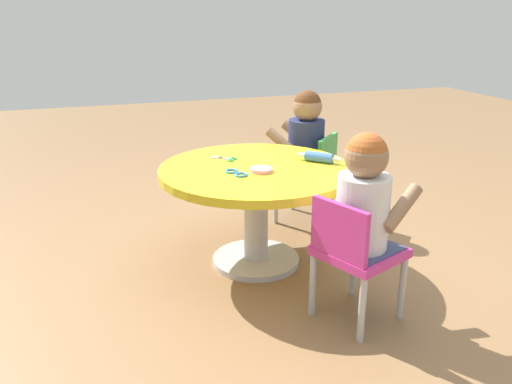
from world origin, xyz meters
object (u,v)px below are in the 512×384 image
(seated_child_right, at_px, (306,135))
(seated_child_left, at_px, (364,197))
(rolling_pin, at_px, (319,157))
(craft_table, at_px, (256,189))
(craft_scissors, at_px, (227,159))
(child_chair_left, at_px, (354,252))
(child_chair_right, at_px, (311,173))

(seated_child_right, bearing_deg, seated_child_left, 168.57)
(seated_child_right, distance_m, rolling_pin, 0.49)
(craft_table, distance_m, rolling_pin, 0.35)
(rolling_pin, xyz_separation_m, craft_scissors, (0.19, 0.42, -0.02))
(seated_child_left, height_order, seated_child_right, same)
(child_chair_left, distance_m, seated_child_right, 1.12)
(seated_child_left, relative_size, craft_scissors, 3.76)
(craft_table, bearing_deg, child_chair_right, -48.63)
(seated_child_left, distance_m, seated_child_right, 1.08)
(seated_child_left, xyz_separation_m, rolling_pin, (0.58, -0.08, 0.00))
(craft_table, bearing_deg, rolling_pin, -92.97)
(craft_scissors, bearing_deg, craft_table, -151.25)
(child_chair_left, relative_size, seated_child_left, 1.05)
(child_chair_right, distance_m, rolling_pin, 0.53)
(child_chair_right, xyz_separation_m, craft_scissors, (-0.25, 0.58, 0.20))
(craft_table, distance_m, seated_child_left, 0.66)
(child_chair_left, bearing_deg, seated_child_right, -13.17)
(seated_child_left, height_order, rolling_pin, seated_child_left)
(child_chair_right, xyz_separation_m, rolling_pin, (-0.45, 0.16, 0.23))
(child_chair_left, relative_size, child_chair_right, 1.00)
(seated_child_left, height_order, child_chair_right, seated_child_left)
(craft_table, xyz_separation_m, rolling_pin, (-0.02, -0.32, 0.14))
(craft_table, bearing_deg, child_chair_left, -161.28)
(child_chair_left, distance_m, rolling_pin, 0.65)
(child_chair_left, height_order, child_chair_right, same)
(seated_child_left, bearing_deg, rolling_pin, -7.70)
(craft_table, distance_m, child_chair_right, 0.66)
(seated_child_right, bearing_deg, craft_table, 134.90)
(child_chair_right, xyz_separation_m, seated_child_right, (0.03, 0.03, 0.23))
(craft_table, height_order, child_chair_left, child_chair_left)
(rolling_pin, bearing_deg, child_chair_left, 169.03)
(rolling_pin, bearing_deg, child_chair_right, -20.07)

